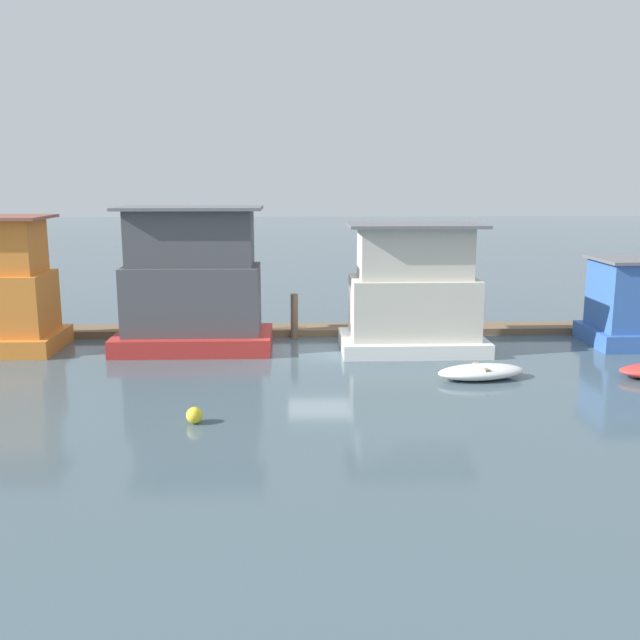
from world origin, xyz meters
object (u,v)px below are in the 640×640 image
(mooring_post_far_right, at_px, (294,316))
(dinghy_white, at_px, (481,372))
(mooring_post_centre, at_px, (431,321))
(houseboat_red, at_px, (192,287))
(houseboat_white, at_px, (413,295))
(buoy_yellow, at_px, (195,415))

(mooring_post_far_right, bearing_deg, dinghy_white, -45.66)
(mooring_post_centre, bearing_deg, mooring_post_far_right, 180.00)
(houseboat_red, bearing_deg, mooring_post_centre, 10.21)
(houseboat_red, xyz_separation_m, houseboat_white, (8.73, -0.43, -0.30))
(buoy_yellow, bearing_deg, houseboat_red, 97.80)
(houseboat_white, height_order, mooring_post_far_right, houseboat_white)
(buoy_yellow, bearing_deg, houseboat_white, 48.43)
(mooring_post_centre, height_order, buoy_yellow, mooring_post_centre)
(houseboat_red, height_order, mooring_post_far_right, houseboat_red)
(mooring_post_far_right, distance_m, buoy_yellow, 11.07)
(houseboat_red, height_order, houseboat_white, houseboat_red)
(houseboat_white, height_order, buoy_yellow, houseboat_white)
(houseboat_red, xyz_separation_m, mooring_post_far_right, (4.03, 1.79, -1.54))
(houseboat_white, distance_m, buoy_yellow, 11.49)
(dinghy_white, distance_m, mooring_post_far_right, 9.14)
(houseboat_white, relative_size, mooring_post_centre, 4.07)
(houseboat_white, bearing_deg, mooring_post_far_right, 154.78)
(houseboat_white, xyz_separation_m, mooring_post_centre, (1.18, 2.21, -1.51))
(houseboat_white, xyz_separation_m, buoy_yellow, (-7.51, -8.47, -1.97))
(dinghy_white, xyz_separation_m, mooring_post_centre, (-0.49, 6.52, 0.45))
(mooring_post_far_right, distance_m, mooring_post_centre, 5.89)
(mooring_post_centre, bearing_deg, dinghy_white, -85.72)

